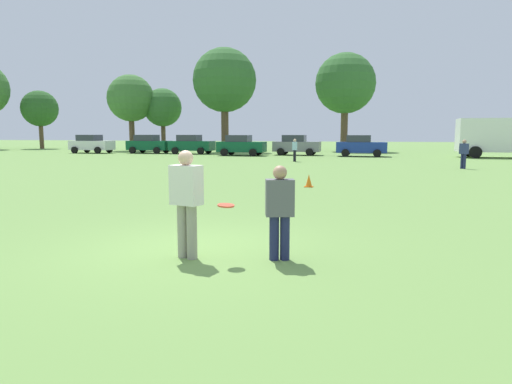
% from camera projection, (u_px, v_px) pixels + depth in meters
% --- Properties ---
extents(ground_plane, '(194.19, 194.19, 0.00)m').
position_uv_depth(ground_plane, '(192.00, 249.00, 7.99)').
color(ground_plane, '#6B9347').
extents(player_thrower, '(0.55, 0.40, 1.77)m').
position_uv_depth(player_thrower, '(186.00, 198.00, 7.30)').
color(player_thrower, gray).
rests_on(player_thrower, ground).
extents(player_defender, '(0.50, 0.37, 1.53)m').
position_uv_depth(player_defender, '(280.00, 208.00, 7.20)').
color(player_defender, '#1E234C').
rests_on(player_defender, ground).
extents(frisbee, '(0.27, 0.27, 0.05)m').
position_uv_depth(frisbee, '(226.00, 205.00, 7.11)').
color(frisbee, '#E54C33').
extents(traffic_cone, '(0.32, 0.32, 0.48)m').
position_uv_depth(traffic_cone, '(309.00, 181.00, 17.05)').
color(traffic_cone, '#D8590C').
rests_on(traffic_cone, ground).
extents(parked_car_near_left, '(4.24, 2.29, 1.82)m').
position_uv_depth(parked_car_near_left, '(91.00, 144.00, 44.99)').
color(parked_car_near_left, silver).
rests_on(parked_car_near_left, ground).
extents(parked_car_mid_left, '(4.24, 2.29, 1.82)m').
position_uv_depth(parked_car_mid_left, '(149.00, 144.00, 44.59)').
color(parked_car_mid_left, '#0C4C2D').
rests_on(parked_car_mid_left, ground).
extents(parked_car_center, '(4.24, 2.29, 1.82)m').
position_uv_depth(parked_car_center, '(191.00, 144.00, 43.31)').
color(parked_car_center, '#0C4C2D').
rests_on(parked_car_center, ground).
extents(parked_car_mid_right, '(4.24, 2.29, 1.82)m').
position_uv_depth(parked_car_mid_right, '(241.00, 145.00, 40.07)').
color(parked_car_mid_right, '#0C4C2D').
rests_on(parked_car_mid_right, ground).
extents(parked_car_near_right, '(4.24, 2.29, 1.82)m').
position_uv_depth(parked_car_near_right, '(296.00, 145.00, 40.95)').
color(parked_car_near_right, slate).
rests_on(parked_car_near_right, ground).
extents(parked_car_far_right, '(4.24, 2.29, 1.82)m').
position_uv_depth(parked_car_far_right, '(361.00, 146.00, 38.63)').
color(parked_car_far_right, navy).
rests_on(parked_car_far_right, ground).
extents(box_truck, '(8.55, 3.14, 3.18)m').
position_uv_depth(box_truck, '(511.00, 136.00, 36.31)').
color(box_truck, white).
rests_on(box_truck, ground).
extents(bystander_sideline_watcher, '(0.48, 0.52, 1.65)m').
position_uv_depth(bystander_sideline_watcher, '(464.00, 152.00, 25.52)').
color(bystander_sideline_watcher, '#1E234C').
rests_on(bystander_sideline_watcher, ground).
extents(bystander_field_marshal, '(0.30, 0.46, 1.60)m').
position_uv_depth(bystander_field_marshal, '(295.00, 149.00, 31.91)').
color(bystander_field_marshal, black).
rests_on(bystander_field_marshal, ground).
extents(tree_west_maple, '(4.48, 4.48, 7.28)m').
position_uv_depth(tree_west_maple, '(40.00, 109.00, 56.83)').
color(tree_west_maple, brown).
rests_on(tree_west_maple, ground).
extents(tree_center_elm, '(5.23, 5.23, 8.50)m').
position_uv_depth(tree_center_elm, '(131.00, 99.00, 50.78)').
color(tree_center_elm, brown).
rests_on(tree_center_elm, ground).
extents(tree_east_birch, '(4.36, 4.36, 7.09)m').
position_uv_depth(tree_east_birch, '(163.00, 108.00, 51.99)').
color(tree_east_birch, brown).
rests_on(tree_east_birch, ground).
extents(tree_east_oak, '(6.65, 6.65, 10.81)m').
position_uv_depth(tree_east_oak, '(225.00, 81.00, 47.15)').
color(tree_east_oak, brown).
rests_on(tree_east_oak, ground).
extents(tree_far_east_pine, '(6.56, 6.56, 10.65)m').
position_uv_depth(tree_far_east_pine, '(345.00, 84.00, 49.21)').
color(tree_far_east_pine, brown).
rests_on(tree_far_east_pine, ground).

